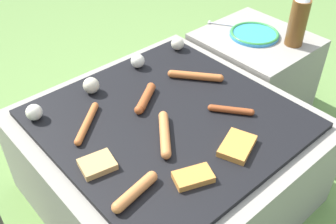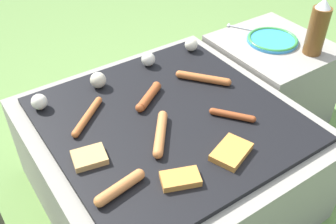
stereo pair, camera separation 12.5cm
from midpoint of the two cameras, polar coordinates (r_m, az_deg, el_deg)
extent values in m
plane|color=#608442|center=(1.53, 2.39, -11.69)|extent=(14.00, 14.00, 0.00)
cube|color=gray|center=(1.40, 2.58, -7.03)|extent=(0.84, 0.84, 0.36)
cube|color=black|center=(1.27, 2.82, -1.13)|extent=(0.74, 0.74, 0.02)
cube|color=gray|center=(1.84, 16.24, 4.34)|extent=(0.42, 0.45, 0.38)
cylinder|color=#B7602D|center=(1.26, -8.85, -0.73)|extent=(0.15, 0.13, 0.02)
sphere|color=#B7602D|center=(1.20, -10.47, -3.31)|extent=(0.02, 0.02, 0.02)
sphere|color=#B7602D|center=(1.33, -7.38, 1.61)|extent=(0.02, 0.02, 0.02)
cylinder|color=#C6753D|center=(1.18, 1.94, -3.27)|extent=(0.13, 0.15, 0.03)
sphere|color=#C6753D|center=(1.25, 2.12, -0.64)|extent=(0.03, 0.03, 0.03)
sphere|color=#C6753D|center=(1.12, 1.73, -6.20)|extent=(0.03, 0.03, 0.03)
cylinder|color=#B7602D|center=(1.43, 7.64, 4.80)|extent=(0.13, 0.16, 0.03)
sphere|color=#B7602D|center=(1.42, 11.16, 4.17)|extent=(0.03, 0.03, 0.03)
sphere|color=#B7602D|center=(1.44, 4.17, 5.41)|extent=(0.03, 0.03, 0.03)
cylinder|color=#93421E|center=(1.28, 12.10, -0.56)|extent=(0.10, 0.12, 0.02)
sphere|color=#93421E|center=(1.28, 14.96, -1.13)|extent=(0.02, 0.02, 0.02)
sphere|color=#93421E|center=(1.29, 9.26, 0.01)|extent=(0.02, 0.02, 0.02)
cylinder|color=#A34C23|center=(1.33, -0.16, 2.18)|extent=(0.13, 0.10, 0.03)
sphere|color=#A34C23|center=(1.38, 0.91, 3.74)|extent=(0.03, 0.03, 0.03)
sphere|color=#A34C23|center=(1.28, -1.32, 0.51)|extent=(0.03, 0.03, 0.03)
cylinder|color=#C6753D|center=(1.04, -3.49, -11.04)|extent=(0.13, 0.05, 0.03)
sphere|color=#C6753D|center=(1.01, -6.33, -12.92)|extent=(0.03, 0.03, 0.03)
sphere|color=#C6753D|center=(1.06, -0.82, -9.23)|extent=(0.03, 0.03, 0.03)
cube|color=#D18438|center=(1.16, 12.27, -5.82)|extent=(0.14, 0.12, 0.02)
cube|color=tan|center=(1.13, -8.23, -6.67)|extent=(0.11, 0.09, 0.02)
cube|color=#D18438|center=(1.07, 5.23, -9.79)|extent=(0.12, 0.10, 0.02)
sphere|color=silver|center=(1.33, -15.67, 1.33)|extent=(0.05, 0.05, 0.05)
sphere|color=beige|center=(1.39, -7.59, 4.53)|extent=(0.06, 0.06, 0.06)
sphere|color=silver|center=(1.50, -0.49, 7.59)|extent=(0.05, 0.05, 0.05)
sphere|color=beige|center=(1.61, 5.65, 9.63)|extent=(0.05, 0.05, 0.05)
cylinder|color=#338CCC|center=(1.75, 16.95, 9.86)|extent=(0.21, 0.21, 0.01)
torus|color=#338C3F|center=(1.75, 16.98, 10.00)|extent=(0.21, 0.21, 0.01)
cylinder|color=brown|center=(1.68, 22.87, 10.69)|extent=(0.07, 0.07, 0.19)
cone|color=white|center=(1.63, 23.88, 14.17)|extent=(0.06, 0.06, 0.04)
cylinder|color=silver|center=(1.82, 13.31, 11.58)|extent=(0.09, 0.15, 0.01)
cube|color=silver|center=(1.83, 10.73, 12.19)|extent=(0.02, 0.02, 0.01)
camera|label=1|loc=(0.06, -87.14, 2.31)|focal=42.00mm
camera|label=2|loc=(0.06, 92.86, -2.31)|focal=42.00mm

